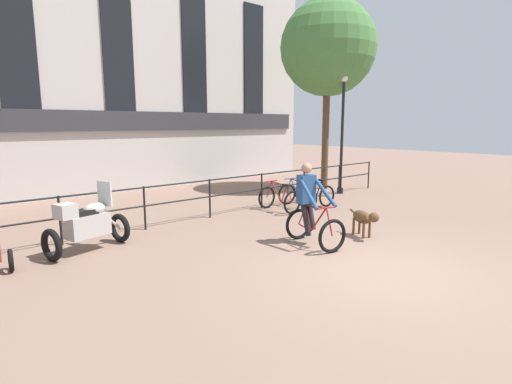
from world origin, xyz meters
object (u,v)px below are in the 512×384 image
parked_motorcycle (87,224)px  parked_bicycle_mid_right (314,193)px  parked_bicycle_mid_left (297,196)px  parked_bicycle_near_lamp (279,199)px  cyclist_with_bike (311,208)px  dog (364,218)px  street_lamp (342,128)px

parked_motorcycle → parked_bicycle_mid_right: size_ratio=1.49×
parked_bicycle_mid_left → parked_bicycle_mid_right: (0.77, -0.00, -0.00)m
parked_bicycle_near_lamp → cyclist_with_bike: bearing=57.3°
parked_bicycle_mid_left → parked_bicycle_near_lamp: bearing=9.3°
parked_bicycle_near_lamp → parked_bicycle_mid_left: bearing=-179.9°
dog → parked_motorcycle: parked_motorcycle is taller
dog → parked_motorcycle: size_ratio=0.58×
parked_bicycle_near_lamp → parked_bicycle_mid_right: bearing=-179.9°
dog → parked_bicycle_mid_left: 3.40m
dog → street_lamp: bearing=61.3°
parked_bicycle_mid_left → street_lamp: size_ratio=0.29×
street_lamp → parked_bicycle_near_lamp: bearing=-169.9°
parked_motorcycle → street_lamp: size_ratio=0.41×
dog → parked_bicycle_mid_right: (2.00, 3.16, -0.08)m
dog → parked_bicycle_mid_left: size_ratio=0.82×
parked_bicycle_near_lamp → parked_bicycle_mid_right: same height
parked_bicycle_mid_left → street_lamp: street_lamp is taller
cyclist_with_bike → parked_bicycle_near_lamp: size_ratio=1.53×
cyclist_with_bike → parked_bicycle_near_lamp: (1.75, 2.71, -0.41)m
parked_bicycle_mid_right → dog: bearing=60.6°
street_lamp → parked_motorcycle: bearing=-175.1°
cyclist_with_bike → street_lamp: bearing=42.4°
cyclist_with_bike → parked_motorcycle: bearing=155.9°
street_lamp → dog: bearing=-137.7°
parked_bicycle_near_lamp → parked_bicycle_mid_left: (0.77, 0.00, 0.00)m
cyclist_with_bike → parked_bicycle_mid_left: bearing=58.0°
cyclist_with_bike → dog: 1.40m
cyclist_with_bike → dog: (1.29, -0.46, -0.32)m
parked_bicycle_near_lamp → parked_bicycle_mid_left: size_ratio=0.92×
cyclist_with_bike → dog: cyclist_with_bike is taller
cyclist_with_bike → parked_motorcycle: (-3.69, 2.59, -0.20)m
parked_bicycle_mid_left → street_lamp: bearing=-158.1°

